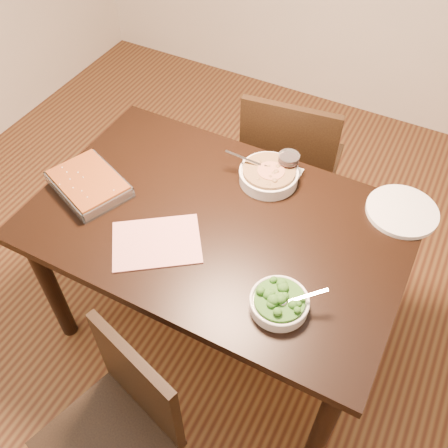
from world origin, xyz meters
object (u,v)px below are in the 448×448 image
baking_dish (89,184)px  chair_far (290,164)px  broccoli_bowl (279,302)px  wine_tumbler (288,164)px  table (218,237)px  dinner_plate (402,211)px  chair_near (121,421)px  stew_bowl (269,175)px

baking_dish → chair_far: 0.98m
broccoli_bowl → wine_tumbler: bearing=110.5°
chair_far → baking_dish: bearing=45.9°
table → wine_tumbler: bearing=70.4°
chair_far → dinner_plate: bearing=143.9°
table → chair_near: (0.01, -0.72, -0.20)m
baking_dish → table: bearing=31.4°
table → wine_tumbler: size_ratio=14.72×
chair_near → chair_far: (0.03, 1.39, 0.06)m
chair_far → chair_near: bearing=81.6°
baking_dish → broccoli_bowl: bearing=12.3°
dinner_plate → chair_far: (-0.56, 0.31, -0.24)m
stew_bowl → chair_far: 0.47m
table → chair_far: 0.68m
table → dinner_plate: size_ratio=5.15×
stew_bowl → wine_tumbler: wine_tumbler is taller
baking_dish → chair_near: chair_near is taller
wine_tumbler → chair_near: wine_tumbler is taller
dinner_plate → chair_near: 1.26m
baking_dish → wine_tumbler: (0.66, 0.45, 0.03)m
baking_dish → stew_bowl: bearing=53.5°
stew_bowl → baking_dish: (-0.61, -0.37, -0.01)m
table → broccoli_bowl: broccoli_bowl is taller
baking_dish → chair_far: (0.57, 0.76, -0.26)m
dinner_plate → chair_near: bearing=-118.7°
table → stew_bowl: (0.08, 0.29, 0.13)m
table → dinner_plate: 0.71m
stew_bowl → baking_dish: stew_bowl is taller
table → wine_tumbler: wine_tumbler is taller
table → baking_dish: baking_dish is taller
table → dinner_plate: bearing=31.0°
table → broccoli_bowl: size_ratio=7.01×
wine_tumbler → table: bearing=-109.6°
wine_tumbler → chair_far: bearing=106.5°
stew_bowl → dinner_plate: 0.53m
table → broccoli_bowl: (0.35, -0.24, 0.12)m
table → baking_dish: size_ratio=3.78×
wine_tumbler → chair_near: (-0.12, -1.08, -0.35)m
baking_dish → chair_near: size_ratio=0.45×
stew_bowl → chair_far: chair_far is taller
stew_bowl → dinner_plate: stew_bowl is taller
stew_bowl → dinner_plate: size_ratio=0.97×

